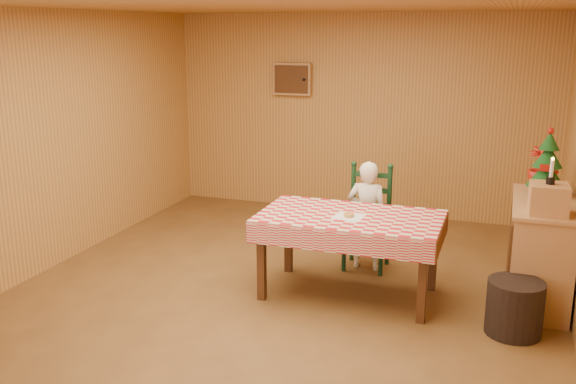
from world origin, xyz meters
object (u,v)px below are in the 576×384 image
object	(u,v)px
dining_table	(350,224)
crate	(549,199)
ladder_chair	(368,219)
christmas_tree	(547,165)
shelf_unit	(539,251)
seated_child	(367,215)
storage_bin	(515,308)

from	to	relation	value
dining_table	crate	xyz separation A→B (m)	(1.65, 0.06, 0.37)
ladder_chair	christmas_tree	bearing A→B (deg)	-2.56
dining_table	christmas_tree	world-z (taller)	christmas_tree
crate	dining_table	bearing A→B (deg)	-177.79
dining_table	ladder_chair	xyz separation A→B (m)	(0.00, 0.79, -0.18)
shelf_unit	seated_child	bearing A→B (deg)	170.77
seated_child	christmas_tree	xyz separation A→B (m)	(1.65, -0.02, 0.65)
shelf_unit	dining_table	bearing A→B (deg)	-164.22
dining_table	storage_bin	size ratio (longest dim) A/B	3.67
dining_table	shelf_unit	bearing A→B (deg)	15.78
shelf_unit	storage_bin	xyz separation A→B (m)	(-0.18, -0.79, -0.24)
seated_child	crate	xyz separation A→B (m)	(1.65, -0.67, 0.49)
shelf_unit	crate	distance (m)	0.71
ladder_chair	seated_child	bearing A→B (deg)	-90.00
ladder_chair	shelf_unit	distance (m)	1.67
dining_table	storage_bin	distance (m)	1.56
seated_child	storage_bin	size ratio (longest dim) A/B	2.49
dining_table	christmas_tree	xyz separation A→B (m)	(1.65, 0.71, 0.52)
shelf_unit	storage_bin	world-z (taller)	shelf_unit
christmas_tree	storage_bin	bearing A→B (deg)	-100.45
christmas_tree	storage_bin	xyz separation A→B (m)	(-0.19, -1.04, -0.99)
ladder_chair	christmas_tree	xyz separation A→B (m)	(1.65, -0.07, 0.71)
ladder_chair	christmas_tree	world-z (taller)	christmas_tree
seated_child	shelf_unit	size ratio (longest dim) A/B	0.91
christmas_tree	crate	bearing A→B (deg)	-90.00
dining_table	seated_child	bearing A→B (deg)	90.00
ladder_chair	shelf_unit	world-z (taller)	ladder_chair
crate	ladder_chair	bearing A→B (deg)	156.32
shelf_unit	ladder_chair	bearing A→B (deg)	168.85
dining_table	christmas_tree	distance (m)	1.87
ladder_chair	storage_bin	distance (m)	1.85
crate	christmas_tree	distance (m)	0.67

